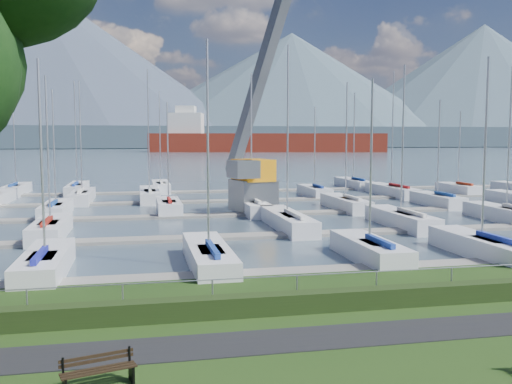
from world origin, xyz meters
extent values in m
cube|color=black|center=(0.00, -3.00, 0.01)|extent=(160.00, 2.00, 0.04)
cube|color=#455766|center=(0.00, 260.00, -0.40)|extent=(800.00, 540.00, 0.20)
cube|color=#203112|center=(0.00, -0.40, 0.35)|extent=(80.00, 0.70, 0.70)
cylinder|color=gray|center=(0.00, 0.00, 1.20)|extent=(80.00, 0.04, 0.04)
cube|color=#3C4D58|center=(0.00, 330.00, 6.00)|extent=(900.00, 80.00, 12.00)
cone|color=#404A5D|center=(-80.00, 400.00, 57.50)|extent=(340.00, 340.00, 115.00)
cone|color=#475A68|center=(110.00, 410.00, 42.50)|extent=(300.00, 300.00, 85.00)
cone|color=#485C6A|center=(280.00, 420.00, 50.00)|extent=(320.00, 320.00, 100.00)
cube|color=slate|center=(0.00, 6.00, -0.22)|extent=(90.00, 1.60, 0.25)
cube|color=slate|center=(0.00, 16.00, -0.22)|extent=(90.00, 1.60, 0.25)
cube|color=gray|center=(0.00, 26.00, -0.22)|extent=(90.00, 1.60, 0.25)
cube|color=slate|center=(0.00, 36.00, -0.22)|extent=(90.00, 1.60, 0.25)
cube|color=gray|center=(0.00, 46.00, -0.22)|extent=(90.00, 1.60, 0.25)
cube|color=black|center=(-8.26, -5.27, 0.65)|extent=(0.06, 0.06, 0.40)
cube|color=black|center=(-6.67, -5.00, 0.23)|extent=(0.17, 0.40, 0.45)
cube|color=black|center=(-6.72, -4.83, 0.65)|extent=(0.06, 0.06, 0.40)
cube|color=black|center=(-7.40, -5.36, 0.45)|extent=(1.76, 0.59, 0.04)
cube|color=black|center=(-7.44, -5.22, 0.45)|extent=(1.76, 0.59, 0.04)
cube|color=black|center=(-7.48, -5.08, 0.45)|extent=(1.76, 0.59, 0.04)
cube|color=black|center=(-7.49, -5.03, 0.62)|extent=(1.74, 0.53, 0.08)
cube|color=black|center=(-7.49, -5.03, 0.74)|extent=(1.74, 0.53, 0.08)
cube|color=#55585D|center=(2.99, 27.67, 1.20)|extent=(3.90, 3.90, 2.60)
cube|color=orange|center=(2.99, 27.67, 3.30)|extent=(3.37, 3.94, 1.80)
cube|color=#5B5D63|center=(4.79, 32.17, 12.30)|extent=(5.57, 10.62, 19.89)
cube|color=#5A5D62|center=(1.79, 25.67, 3.50)|extent=(2.49, 2.63, 1.40)
cube|color=maroon|center=(47.34, 218.11, 2.50)|extent=(99.98, 37.94, 10.00)
cube|color=silver|center=(13.65, 225.22, 10.00)|extent=(16.59, 16.59, 12.00)
cube|color=silver|center=(13.65, 225.22, 17.00)|extent=(9.48, 9.48, 4.00)
camera|label=1|loc=(-6.39, -19.00, 6.07)|focal=40.00mm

